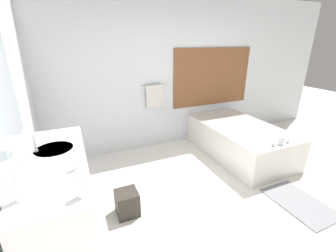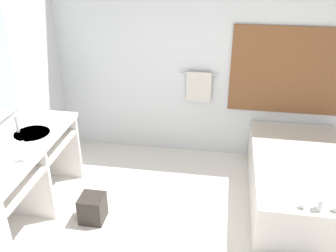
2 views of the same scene
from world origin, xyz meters
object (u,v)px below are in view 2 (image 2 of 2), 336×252
object	(u,v)px
bathtub	(300,179)
soap_dispenser	(25,152)
water_bottle_1	(0,176)
waste_bin	(93,208)

from	to	relation	value
bathtub	soap_dispenser	distance (m)	2.91
water_bottle_1	soap_dispenser	world-z (taller)	water_bottle_1
water_bottle_1	soap_dispenser	distance (m)	0.40
bathtub	water_bottle_1	bearing A→B (deg)	-152.12
soap_dispenser	waste_bin	world-z (taller)	soap_dispenser
bathtub	soap_dispenser	bearing A→B (deg)	-159.27
water_bottle_1	bathtub	bearing A→B (deg)	27.88
water_bottle_1	soap_dispenser	bearing A→B (deg)	90.73
soap_dispenser	bathtub	bearing A→B (deg)	20.73
water_bottle_1	soap_dispenser	xyz separation A→B (m)	(-0.01, 0.40, -0.01)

